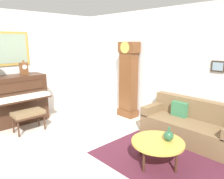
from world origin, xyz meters
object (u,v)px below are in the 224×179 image
at_px(piano_bench, 28,114).
at_px(piano, 16,99).
at_px(coffee_table, 158,143).
at_px(mantel_clock, 24,68).
at_px(green_jug, 169,136).
at_px(grandfather_clock, 128,82).
at_px(couch, 189,125).

bearing_deg(piano_bench, piano, 179.58).
bearing_deg(piano, coffee_table, 16.04).
bearing_deg(mantel_clock, coffee_table, 11.98).
distance_m(piano, green_jug, 3.83).
xyz_separation_m(grandfather_clock, couch, (1.87, -0.15, -0.65)).
distance_m(grandfather_clock, coffee_table, 2.47).
xyz_separation_m(grandfather_clock, mantel_clock, (-1.59, -2.15, 0.42)).
distance_m(mantel_clock, green_jug, 3.86).
relative_size(grandfather_clock, coffee_table, 2.31).
distance_m(piano, grandfather_clock, 2.92).
relative_size(couch, coffee_table, 2.16).
bearing_deg(couch, piano, -146.76).
bearing_deg(mantel_clock, piano_bench, -20.55).
bearing_deg(green_jug, piano_bench, -158.22).
height_order(piano, green_jug, piano).
relative_size(piano, piano_bench, 2.06).
xyz_separation_m(coffee_table, green_jug, (0.11, 0.14, 0.12)).
relative_size(piano_bench, green_jug, 2.92).
bearing_deg(couch, piano_bench, -140.24).
height_order(piano, mantel_clock, mantel_clock).
distance_m(piano, mantel_clock, 0.81).
bearing_deg(piano_bench, mantel_clock, 159.45).
xyz_separation_m(grandfather_clock, green_jug, (2.06, -1.26, -0.47)).
height_order(piano, piano_bench, piano).
bearing_deg(grandfather_clock, couch, -4.54).
relative_size(piano, mantel_clock, 3.79).
height_order(coffee_table, green_jug, green_jug).
bearing_deg(coffee_table, couch, 93.49).
height_order(piano, coffee_table, piano).
height_order(piano, grandfather_clock, grandfather_clock).
bearing_deg(mantel_clock, grandfather_clock, 53.58).
bearing_deg(green_jug, coffee_table, -127.35).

